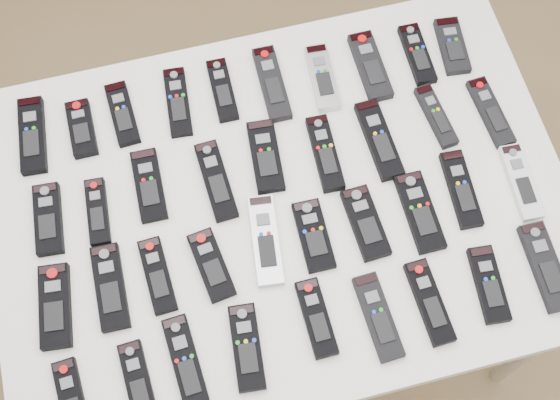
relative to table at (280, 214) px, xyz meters
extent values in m
plane|color=olive|center=(0.07, -0.03, -0.72)|extent=(4.00, 4.00, 0.00)
cube|color=white|center=(0.00, 0.00, 0.04)|extent=(1.25, 0.88, 0.04)
cylinder|color=beige|center=(0.56, -0.38, -0.35)|extent=(0.04, 0.04, 0.74)
cylinder|color=beige|center=(-0.56, 0.38, -0.35)|extent=(0.04, 0.04, 0.74)
cylinder|color=beige|center=(0.56, 0.38, -0.35)|extent=(0.04, 0.04, 0.74)
cube|color=black|center=(-0.50, 0.29, 0.07)|extent=(0.07, 0.19, 0.02)
cube|color=black|center=(-0.39, 0.28, 0.07)|extent=(0.05, 0.14, 0.02)
cube|color=black|center=(-0.29, 0.30, 0.07)|extent=(0.06, 0.16, 0.02)
cube|color=black|center=(-0.16, 0.30, 0.07)|extent=(0.06, 0.18, 0.02)
cube|color=black|center=(-0.06, 0.30, 0.07)|extent=(0.05, 0.16, 0.02)
cube|color=black|center=(0.06, 0.29, 0.07)|extent=(0.05, 0.19, 0.02)
cube|color=#B7B7BC|center=(0.17, 0.28, 0.07)|extent=(0.06, 0.17, 0.02)
cube|color=black|center=(0.29, 0.28, 0.07)|extent=(0.06, 0.18, 0.02)
cube|color=black|center=(0.40, 0.28, 0.07)|extent=(0.05, 0.16, 0.02)
cube|color=black|center=(0.49, 0.28, 0.07)|extent=(0.07, 0.15, 0.02)
cube|color=black|center=(-0.49, 0.08, 0.07)|extent=(0.07, 0.16, 0.02)
cube|color=black|center=(-0.38, 0.07, 0.07)|extent=(0.05, 0.15, 0.02)
cube|color=black|center=(-0.27, 0.11, 0.07)|extent=(0.06, 0.17, 0.02)
cube|color=black|center=(-0.12, 0.08, 0.07)|extent=(0.06, 0.19, 0.02)
cube|color=black|center=(0.00, 0.11, 0.07)|extent=(0.08, 0.18, 0.02)
cube|color=black|center=(0.12, 0.09, 0.07)|extent=(0.06, 0.18, 0.02)
cube|color=black|center=(0.25, 0.09, 0.07)|extent=(0.06, 0.20, 0.02)
cube|color=black|center=(0.39, 0.12, 0.07)|extent=(0.05, 0.16, 0.02)
cube|color=black|center=(0.52, 0.09, 0.07)|extent=(0.06, 0.18, 0.02)
cube|color=black|center=(-0.50, -0.11, 0.07)|extent=(0.08, 0.18, 0.02)
cube|color=black|center=(-0.39, -0.10, 0.07)|extent=(0.06, 0.18, 0.02)
cube|color=black|center=(-0.29, -0.10, 0.07)|extent=(0.06, 0.16, 0.02)
cube|color=black|center=(-0.17, -0.10, 0.07)|extent=(0.08, 0.16, 0.02)
cube|color=#B7B7BC|center=(-0.05, -0.08, 0.07)|extent=(0.08, 0.20, 0.02)
cube|color=black|center=(0.05, -0.09, 0.07)|extent=(0.06, 0.16, 0.02)
cube|color=black|center=(0.16, -0.09, 0.07)|extent=(0.07, 0.17, 0.02)
cube|color=black|center=(0.28, -0.10, 0.07)|extent=(0.06, 0.18, 0.02)
cube|color=black|center=(0.39, -0.07, 0.07)|extent=(0.06, 0.18, 0.02)
cube|color=silver|center=(0.52, -0.09, 0.07)|extent=(0.06, 0.18, 0.02)
cube|color=black|center=(-0.36, -0.31, 0.07)|extent=(0.06, 0.17, 0.02)
cube|color=black|center=(-0.27, -0.29, 0.07)|extent=(0.06, 0.20, 0.02)
cube|color=black|center=(-0.14, -0.29, 0.07)|extent=(0.07, 0.18, 0.02)
cube|color=black|center=(0.01, -0.27, 0.07)|extent=(0.05, 0.16, 0.02)
cube|color=black|center=(0.13, -0.29, 0.07)|extent=(0.06, 0.18, 0.02)
cube|color=black|center=(0.24, -0.29, 0.07)|extent=(0.05, 0.18, 0.02)
cube|color=black|center=(0.37, -0.29, 0.07)|extent=(0.07, 0.17, 0.02)
cube|color=black|center=(0.50, -0.28, 0.07)|extent=(0.06, 0.19, 0.02)
camera|label=1|loc=(-0.16, -0.63, 1.61)|focal=50.00mm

